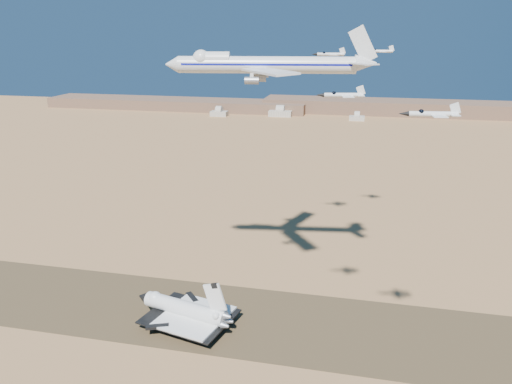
% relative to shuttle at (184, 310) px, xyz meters
% --- Properties ---
extents(ground, '(1200.00, 1200.00, 0.00)m').
position_rel_shuttle_xyz_m(ground, '(12.57, 7.35, -5.62)').
color(ground, '#AB794C').
rests_on(ground, ground).
extents(runway, '(600.00, 50.00, 0.06)m').
position_rel_shuttle_xyz_m(runway, '(12.57, 7.35, -5.59)').
color(runway, brown).
rests_on(runway, ground).
extents(ridgeline, '(960.00, 90.00, 18.00)m').
position_rel_shuttle_xyz_m(ridgeline, '(77.88, 534.66, 2.01)').
color(ridgeline, brown).
rests_on(ridgeline, ground).
extents(hangars, '(200.50, 29.50, 30.00)m').
position_rel_shuttle_xyz_m(hangars, '(-51.43, 485.79, -0.79)').
color(hangars, beige).
rests_on(hangars, ground).
extents(shuttle, '(42.59, 32.46, 20.91)m').
position_rel_shuttle_xyz_m(shuttle, '(0.00, 0.00, 0.00)').
color(shuttle, white).
rests_on(shuttle, runway).
extents(carrier_747, '(78.29, 59.87, 19.43)m').
position_rel_shuttle_xyz_m(carrier_747, '(24.13, 25.94, 90.92)').
color(carrier_747, silver).
extents(crew_a, '(0.62, 0.79, 1.92)m').
position_rel_shuttle_xyz_m(crew_a, '(9.28, -9.45, -4.60)').
color(crew_a, '#C1500B').
rests_on(crew_a, runway).
extents(crew_b, '(0.52, 0.89, 1.83)m').
position_rel_shuttle_xyz_m(crew_b, '(4.47, -5.39, -4.65)').
color(crew_b, '#C1500B').
rests_on(crew_b, runway).
extents(crew_c, '(1.03, 0.76, 1.58)m').
position_rel_shuttle_xyz_m(crew_c, '(7.20, -8.99, -4.77)').
color(crew_c, '#C1500B').
rests_on(crew_c, runway).
extents(chase_jet_a, '(13.63, 7.72, 3.43)m').
position_rel_shuttle_xyz_m(chase_jet_a, '(56.83, -16.69, 85.83)').
color(chase_jet_a, silver).
extents(chase_jet_b, '(14.62, 8.07, 3.65)m').
position_rel_shuttle_xyz_m(chase_jet_b, '(79.12, -32.60, 83.80)').
color(chase_jet_b, silver).
extents(chase_jet_c, '(15.08, 8.52, 3.79)m').
position_rel_shuttle_xyz_m(chase_jet_c, '(45.99, 73.34, 92.88)').
color(chase_jet_c, silver).
extents(chase_jet_d, '(14.13, 7.45, 3.52)m').
position_rel_shuttle_xyz_m(chase_jet_d, '(68.16, 93.63, 93.66)').
color(chase_jet_d, silver).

